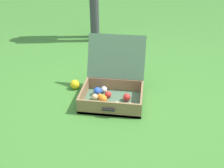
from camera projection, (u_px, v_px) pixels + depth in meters
ground_plane at (118, 101)px, 2.48m from camera, size 16.00×16.00×0.00m
open_suitcase at (113, 88)px, 2.45m from camera, size 0.56×0.63×0.55m
stray_ball_on_grass at (75, 84)px, 2.66m from camera, size 0.10×0.10×0.10m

